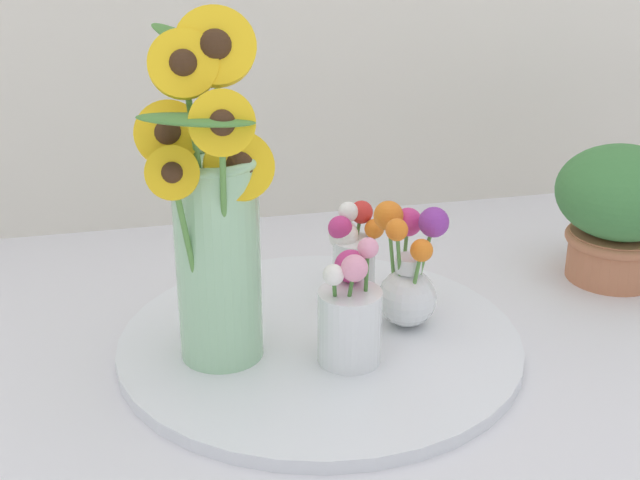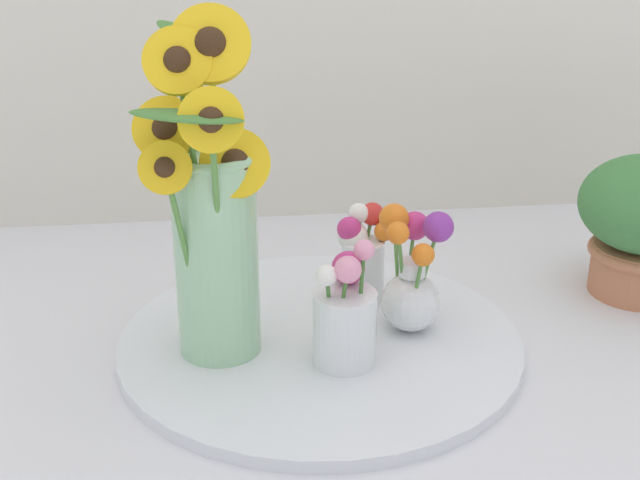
# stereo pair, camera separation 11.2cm
# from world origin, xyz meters

# --- Properties ---
(ground_plane) EXTENTS (6.00, 6.00, 0.00)m
(ground_plane) POSITION_xyz_m (0.00, 0.00, 0.00)
(ground_plane) COLOR silver
(serving_tray) EXTENTS (0.53, 0.53, 0.02)m
(serving_tray) POSITION_xyz_m (0.02, 0.04, 0.01)
(serving_tray) COLOR silver
(serving_tray) RESTS_ON ground_plane
(mason_jar_sunflowers) EXTENTS (0.17, 0.22, 0.44)m
(mason_jar_sunflowers) POSITION_xyz_m (-0.12, 0.02, 0.19)
(mason_jar_sunflowers) COLOR #99CC9E
(mason_jar_sunflowers) RESTS_ON serving_tray
(vase_small_center) EXTENTS (0.08, 0.09, 0.16)m
(vase_small_center) POSITION_xyz_m (0.04, -0.03, 0.08)
(vase_small_center) COLOR white
(vase_small_center) RESTS_ON serving_tray
(vase_bulb_right) EXTENTS (0.09, 0.10, 0.17)m
(vase_bulb_right) POSITION_xyz_m (0.14, 0.05, 0.09)
(vase_bulb_right) COLOR white
(vase_bulb_right) RESTS_ON serving_tray
(vase_small_back) EXTENTS (0.08, 0.07, 0.14)m
(vase_small_back) POSITION_xyz_m (0.09, 0.14, 0.09)
(vase_small_back) COLOR white
(vase_small_back) RESTS_ON serving_tray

